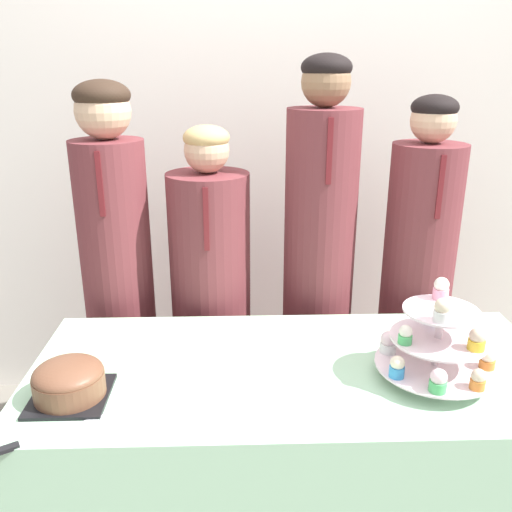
{
  "coord_description": "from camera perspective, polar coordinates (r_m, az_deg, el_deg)",
  "views": [
    {
      "loc": [
        -0.16,
        -1.04,
        1.58
      ],
      "look_at": [
        -0.11,
        0.38,
        1.08
      ],
      "focal_mm": 38.0,
      "sensor_mm": 36.0,
      "label": 1
    }
  ],
  "objects": [
    {
      "name": "wall_back",
      "position": [
        2.52,
        1.76,
        14.32
      ],
      "size": [
        9.0,
        0.06,
        2.7
      ],
      "color": "silver",
      "rests_on": "ground_plane"
    },
    {
      "name": "student_2",
      "position": [
        2.11,
        6.51,
        -2.91
      ],
      "size": [
        0.27,
        0.27,
        1.62
      ],
      "color": "brown",
      "rests_on": "ground_plane"
    },
    {
      "name": "table",
      "position": [
        1.84,
        3.73,
        -21.5
      ],
      "size": [
        1.53,
        0.68,
        0.74
      ],
      "color": "#A8DBB2",
      "rests_on": "ground_plane"
    },
    {
      "name": "student_0",
      "position": [
        2.15,
        -14.17,
        -3.76
      ],
      "size": [
        0.26,
        0.27,
        1.53
      ],
      "color": "brown",
      "rests_on": "ground_plane"
    },
    {
      "name": "student_1",
      "position": [
        2.15,
        -4.69,
        -6.33
      ],
      "size": [
        0.3,
        0.31,
        1.38
      ],
      "color": "brown",
      "rests_on": "ground_plane"
    },
    {
      "name": "cake_knife",
      "position": [
        1.44,
        -23.27,
        -17.65
      ],
      "size": [
        0.28,
        0.18,
        0.01
      ],
      "rotation": [
        0.0,
        0.0,
        0.53
      ],
      "color": "silver",
      "rests_on": "table"
    },
    {
      "name": "round_cake",
      "position": [
        1.53,
        -19.1,
        -12.27
      ],
      "size": [
        0.2,
        0.2,
        0.11
      ],
      "color": "black",
      "rests_on": "table"
    },
    {
      "name": "cupcake_stand",
      "position": [
        1.59,
        18.5,
        -8.61
      ],
      "size": [
        0.33,
        0.33,
        0.28
      ],
      "color": "silver",
      "rests_on": "table"
    },
    {
      "name": "student_3",
      "position": [
        2.23,
        16.33,
        -4.41
      ],
      "size": [
        0.27,
        0.27,
        1.48
      ],
      "color": "brown",
      "rests_on": "ground_plane"
    }
  ]
}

